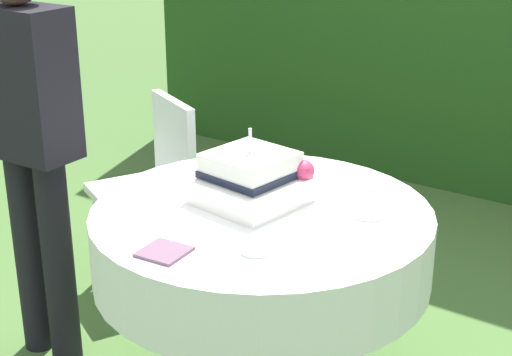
# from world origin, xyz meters

# --- Properties ---
(cake_table) EXTENTS (1.15, 1.15, 0.78)m
(cake_table) POSITION_xyz_m (0.00, 0.00, 0.65)
(cake_table) COLOR #4C4C51
(cake_table) RESTS_ON ground_plane
(wedding_cake) EXTENTS (0.36, 0.36, 0.26)m
(wedding_cake) POSITION_xyz_m (-0.07, 0.03, 0.86)
(wedding_cake) COLOR white
(wedding_cake) RESTS_ON cake_table
(serving_plate_near) EXTENTS (0.10, 0.10, 0.01)m
(serving_plate_near) POSITION_xyz_m (0.16, -0.27, 0.78)
(serving_plate_near) COLOR white
(serving_plate_near) RESTS_ON cake_table
(serving_plate_far) EXTENTS (0.12, 0.12, 0.01)m
(serving_plate_far) POSITION_xyz_m (0.31, 0.16, 0.78)
(serving_plate_far) COLOR white
(serving_plate_far) RESTS_ON cake_table
(serving_plate_left) EXTENTS (0.15, 0.15, 0.01)m
(serving_plate_left) POSITION_xyz_m (0.18, 0.40, 0.78)
(serving_plate_left) COLOR white
(serving_plate_left) RESTS_ON cake_table
(napkin_stack) EXTENTS (0.14, 0.14, 0.01)m
(napkin_stack) POSITION_xyz_m (-0.05, -0.43, 0.78)
(napkin_stack) COLOR #6B4C60
(napkin_stack) RESTS_ON cake_table
(garden_chair) EXTENTS (0.54, 0.54, 0.89)m
(garden_chair) POSITION_xyz_m (-0.93, 0.49, 0.54)
(garden_chair) COLOR white
(garden_chair) RESTS_ON ground_plane
(standing_person) EXTENTS (0.37, 0.21, 1.60)m
(standing_person) POSITION_xyz_m (-0.89, -0.21, 0.93)
(standing_person) COLOR black
(standing_person) RESTS_ON ground_plane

